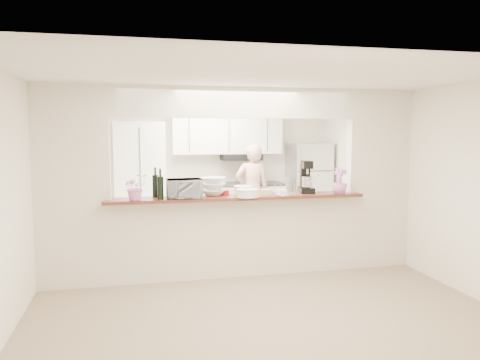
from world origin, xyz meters
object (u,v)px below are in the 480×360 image
object	(u,v)px
stand_mixer	(306,178)
toaster_oven	(184,189)
refrigerator	(308,186)
person	(252,192)

from	to	relation	value
stand_mixer	toaster_oven	bearing A→B (deg)	-174.46
refrigerator	toaster_oven	size ratio (longest dim) A/B	3.90
stand_mixer	person	size ratio (longest dim) A/B	0.26
stand_mixer	person	xyz separation A→B (m)	(-0.23, 2.06, -0.44)
refrigerator	person	xyz separation A→B (m)	(-1.28, -0.52, -0.00)
stand_mixer	person	bearing A→B (deg)	96.46
toaster_oven	stand_mixer	xyz separation A→B (m)	(1.70, 0.16, 0.08)
toaster_oven	stand_mixer	size ratio (longest dim) A/B	0.99
refrigerator	stand_mixer	world-z (taller)	refrigerator
refrigerator	stand_mixer	distance (m)	2.82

